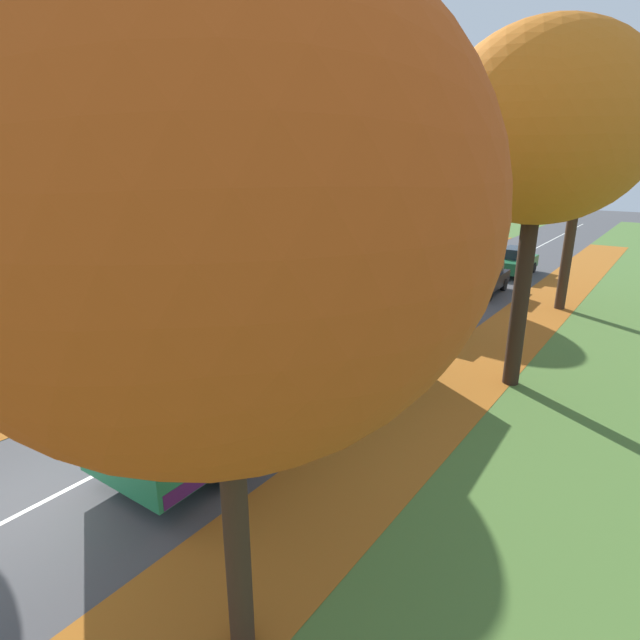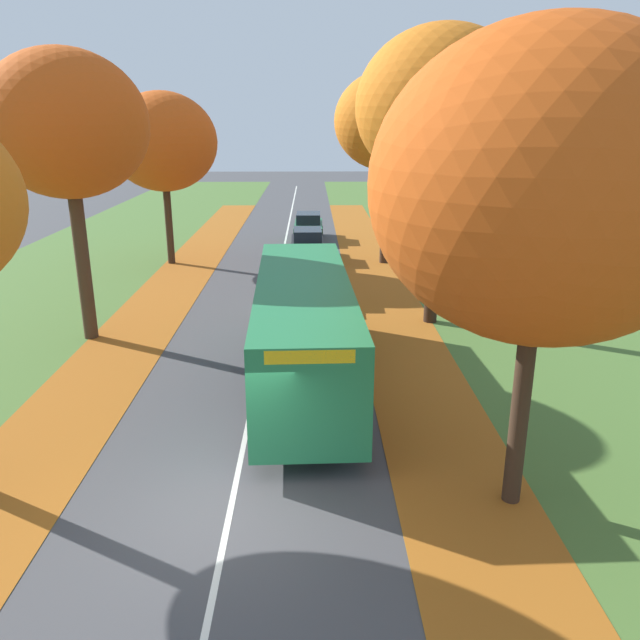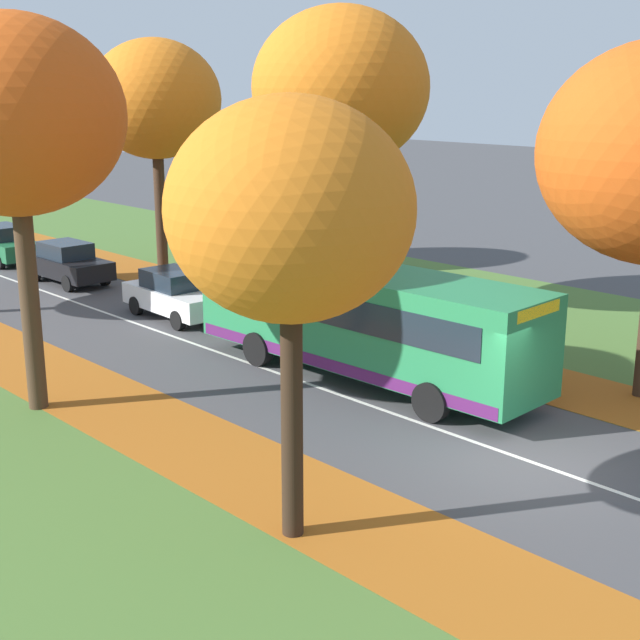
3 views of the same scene
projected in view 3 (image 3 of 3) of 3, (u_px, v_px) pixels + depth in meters
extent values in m
plane|color=#424244|center=(530.00, 462.00, 18.65)|extent=(160.00, 160.00, 0.00)
cube|color=#9E5619|center=(20.00, 360.00, 25.39)|extent=(2.80, 60.00, 0.00)
cube|color=#476B2D|center=(258.00, 264.00, 38.77)|extent=(12.00, 90.00, 0.01)
cube|color=#9E5619|center=(267.00, 306.00, 31.51)|extent=(2.80, 60.00, 0.00)
cube|color=silver|center=(65.00, 298.00, 32.66)|extent=(0.12, 80.00, 0.01)
cylinder|color=black|center=(292.00, 422.00, 15.13)|extent=(0.38, 0.38, 4.20)
ellipsoid|color=orange|center=(290.00, 210.00, 14.20)|extent=(4.05, 4.05, 3.64)
cylinder|color=#422D1E|center=(30.00, 306.00, 21.11)|extent=(0.46, 0.46, 5.08)
ellipsoid|color=#C64C14|center=(14.00, 115.00, 19.96)|extent=(5.03, 5.03, 4.53)
cylinder|color=black|center=(340.00, 235.00, 30.10)|extent=(0.48, 0.48, 5.34)
ellipsoid|color=orange|center=(341.00, 88.00, 28.85)|extent=(5.79, 5.79, 5.21)
cylinder|color=#382619|center=(161.00, 211.00, 36.67)|extent=(0.46, 0.46, 5.06)
ellipsoid|color=orange|center=(155.00, 99.00, 35.50)|extent=(5.27, 5.27, 4.74)
cube|color=#237A47|center=(363.00, 316.00, 23.43)|extent=(2.86, 10.48, 2.50)
cube|color=#19232D|center=(535.00, 342.00, 19.86)|extent=(2.30, 0.18, 1.30)
cube|color=#19232D|center=(363.00, 301.00, 23.33)|extent=(2.85, 9.23, 0.80)
cube|color=#4C1951|center=(362.00, 355.00, 23.71)|extent=(2.87, 10.27, 0.32)
cube|color=yellow|center=(538.00, 311.00, 19.66)|extent=(1.75, 0.14, 0.28)
cylinder|color=black|center=(489.00, 378.00, 22.39)|extent=(0.33, 0.97, 0.96)
cylinder|color=black|center=(431.00, 402.00, 20.75)|extent=(0.33, 0.97, 0.96)
cylinder|color=black|center=(318.00, 332.00, 26.51)|extent=(0.33, 0.97, 0.96)
cylinder|color=black|center=(258.00, 349.00, 24.88)|extent=(0.33, 0.97, 0.96)
cube|color=silver|center=(176.00, 299.00, 29.80)|extent=(1.85, 4.26, 0.70)
cube|color=#19232D|center=(173.00, 279.00, 29.74)|extent=(1.52, 2.07, 0.60)
cylinder|color=black|center=(218.00, 312.00, 29.45)|extent=(0.24, 0.65, 0.64)
cylinder|color=black|center=(178.00, 320.00, 28.45)|extent=(0.24, 0.65, 0.64)
cylinder|color=black|center=(175.00, 298.00, 31.33)|extent=(0.24, 0.65, 0.64)
cylinder|color=black|center=(136.00, 305.00, 30.33)|extent=(0.24, 0.65, 0.64)
cube|color=black|center=(69.00, 267.00, 34.98)|extent=(1.79, 4.24, 0.70)
cube|color=#19232D|center=(65.00, 250.00, 34.92)|extent=(1.49, 2.05, 0.60)
cylinder|color=black|center=(104.00, 277.00, 34.71)|extent=(0.23, 0.64, 0.64)
cylinder|color=black|center=(68.00, 283.00, 33.65)|extent=(0.23, 0.64, 0.64)
cylinder|color=black|center=(70.00, 268.00, 36.50)|extent=(0.23, 0.64, 0.64)
cylinder|color=black|center=(35.00, 273.00, 35.43)|extent=(0.23, 0.64, 0.64)
cube|color=#1E6038|center=(4.00, 247.00, 39.07)|extent=(1.76, 4.22, 0.70)
cube|color=#19232D|center=(1.00, 232.00, 39.01)|extent=(1.47, 2.03, 0.60)
cylinder|color=black|center=(35.00, 257.00, 38.75)|extent=(0.23, 0.64, 0.64)
cylinder|color=black|center=(0.00, 262.00, 37.72)|extent=(0.23, 0.64, 0.64)
cylinder|color=black|center=(9.00, 249.00, 40.60)|extent=(0.23, 0.64, 0.64)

